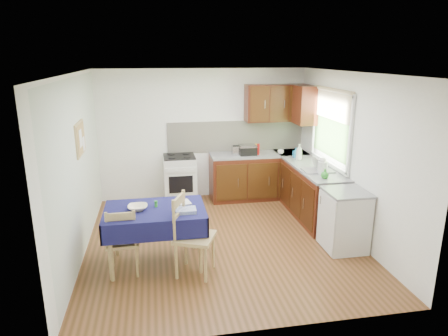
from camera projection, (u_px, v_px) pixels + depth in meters
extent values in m
plane|color=#4E3115|center=(222.00, 241.00, 6.09)|extent=(4.20, 4.20, 0.00)
cube|color=silver|center=(222.00, 73.00, 5.41)|extent=(4.00, 4.20, 0.02)
cube|color=white|center=(203.00, 134.00, 7.74)|extent=(4.00, 0.02, 2.50)
cube|color=white|center=(260.00, 218.00, 3.76)|extent=(4.00, 0.02, 2.50)
cube|color=silver|center=(77.00, 168.00, 5.41)|extent=(0.02, 4.20, 2.50)
cube|color=white|center=(351.00, 156.00, 6.09)|extent=(0.02, 4.20, 2.50)
cube|color=black|center=(259.00, 176.00, 7.86)|extent=(1.90, 0.60, 0.86)
cube|color=black|center=(312.00, 194.00, 6.88)|extent=(0.60, 1.70, 0.86)
cube|color=slate|center=(259.00, 154.00, 7.74)|extent=(1.90, 0.60, 0.04)
cube|color=slate|center=(314.00, 169.00, 6.76)|extent=(0.60, 1.70, 0.04)
cube|color=slate|center=(291.00, 153.00, 7.85)|extent=(0.60, 0.60, 0.04)
cube|color=beige|center=(236.00, 136.00, 7.85)|extent=(2.70, 0.02, 0.60)
cube|color=black|center=(276.00, 103.00, 7.65)|extent=(1.20, 0.35, 0.70)
cube|color=black|center=(306.00, 105.00, 7.32)|extent=(0.35, 0.50, 0.70)
cube|color=silver|center=(180.00, 180.00, 7.59)|extent=(0.60, 0.60, 0.90)
cube|color=black|center=(179.00, 156.00, 7.47)|extent=(0.58, 0.58, 0.02)
cube|color=black|center=(181.00, 185.00, 7.30)|extent=(0.44, 0.01, 0.32)
cube|color=#2F5121|center=(331.00, 131.00, 6.69)|extent=(0.01, 1.40, 0.85)
cube|color=silver|center=(333.00, 92.00, 6.51)|extent=(0.04, 1.48, 0.06)
cube|color=silver|center=(328.00, 163.00, 6.83)|extent=(0.04, 1.48, 0.06)
cube|color=tan|center=(331.00, 106.00, 6.56)|extent=(0.02, 1.36, 0.44)
cube|color=silver|center=(344.00, 221.00, 5.75)|extent=(0.55, 0.58, 0.85)
cube|color=slate|center=(347.00, 192.00, 5.62)|extent=(0.58, 0.60, 0.03)
cube|color=#A38551|center=(80.00, 139.00, 5.61)|extent=(0.02, 0.62, 0.47)
cube|color=#A17843|center=(81.00, 139.00, 5.61)|extent=(0.01, 0.56, 0.41)
cube|color=white|center=(81.00, 138.00, 5.53)|extent=(0.00, 0.18, 0.24)
cube|color=white|center=(84.00, 144.00, 5.75)|extent=(0.00, 0.15, 0.20)
cube|color=#0F0E3B|center=(155.00, 210.00, 5.22)|extent=(1.27, 0.85, 0.03)
cube|color=#0F0E3B|center=(156.00, 232.00, 4.84)|extent=(1.31, 0.02, 0.26)
cube|color=#0F0E3B|center=(155.00, 206.00, 5.66)|extent=(1.31, 0.02, 0.26)
cube|color=#0F0E3B|center=(105.00, 221.00, 5.14)|extent=(0.02, 0.89, 0.26)
cube|color=#0F0E3B|center=(204.00, 215.00, 5.36)|extent=(0.02, 0.89, 0.26)
cylinder|color=#A38551|center=(111.00, 253.00, 4.91)|extent=(0.05, 0.05, 0.76)
cylinder|color=#A38551|center=(200.00, 246.00, 5.10)|extent=(0.05, 0.05, 0.76)
cylinder|color=#A38551|center=(115.00, 230.00, 5.56)|extent=(0.05, 0.05, 0.76)
cylinder|color=#A38551|center=(195.00, 224.00, 5.75)|extent=(0.05, 0.05, 0.76)
cube|color=#A38551|center=(123.00, 241.00, 5.10)|extent=(0.41, 0.41, 0.04)
cube|color=#A38551|center=(121.00, 222.00, 4.85)|extent=(0.37, 0.04, 0.29)
cylinder|color=#A38551|center=(137.00, 250.00, 5.35)|extent=(0.03, 0.03, 0.43)
cylinder|color=#A38551|center=(112.00, 252.00, 5.29)|extent=(0.03, 0.03, 0.43)
cylinder|color=#A38551|center=(137.00, 262.00, 5.04)|extent=(0.03, 0.03, 0.43)
cylinder|color=#A38551|center=(110.00, 264.00, 4.98)|extent=(0.03, 0.03, 0.43)
cube|color=#A38551|center=(195.00, 237.00, 5.06)|extent=(0.61, 0.61, 0.04)
cube|color=#A38551|center=(179.00, 207.00, 5.00)|extent=(0.19, 0.40, 0.33)
cylinder|color=#A38551|center=(205.00, 264.00, 4.91)|extent=(0.04, 0.04, 0.50)
cylinder|color=#A38551|center=(213.00, 250.00, 5.27)|extent=(0.04, 0.04, 0.50)
cylinder|color=#A38551|center=(176.00, 261.00, 4.99)|extent=(0.04, 0.04, 0.50)
cylinder|color=#A38551|center=(186.00, 247.00, 5.35)|extent=(0.04, 0.04, 0.50)
cube|color=#B1B1B5|center=(238.00, 150.00, 7.60)|extent=(0.25, 0.15, 0.17)
cube|color=black|center=(238.00, 145.00, 7.58)|extent=(0.21, 0.02, 0.02)
cube|color=black|center=(247.00, 151.00, 7.61)|extent=(0.32, 0.28, 0.15)
cube|color=#B1B1B5|center=(247.00, 146.00, 7.59)|extent=(0.32, 0.28, 0.03)
cylinder|color=#B7100E|center=(258.00, 149.00, 7.60)|extent=(0.05, 0.05, 0.21)
cube|color=gold|center=(254.00, 148.00, 7.77)|extent=(0.14, 0.12, 0.17)
cube|color=gray|center=(318.00, 170.00, 6.54)|extent=(0.47, 0.36, 0.02)
cylinder|color=silver|center=(318.00, 164.00, 6.52)|extent=(0.06, 0.22, 0.22)
cylinder|color=silver|center=(323.00, 168.00, 6.37)|extent=(0.16, 0.16, 0.20)
sphere|color=silver|center=(323.00, 161.00, 6.34)|extent=(0.10, 0.10, 0.10)
imported|color=white|center=(281.00, 152.00, 7.65)|extent=(0.12, 0.12, 0.09)
imported|color=silver|center=(299.00, 152.00, 7.21)|extent=(0.16, 0.16, 0.29)
imported|color=#1C6AA5|center=(295.00, 153.00, 7.41)|extent=(0.09, 0.09, 0.18)
imported|color=#288B26|center=(325.00, 174.00, 6.13)|extent=(0.16, 0.16, 0.15)
imported|color=#F5E8C8|center=(138.00, 208.00, 5.18)|extent=(0.26, 0.26, 0.06)
imported|color=white|center=(178.00, 203.00, 5.40)|extent=(0.20, 0.25, 0.02)
cylinder|color=#258A29|center=(156.00, 204.00, 5.27)|extent=(0.04, 0.04, 0.08)
cube|color=#273E92|center=(186.00, 210.00, 5.10)|extent=(0.27, 0.21, 0.05)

